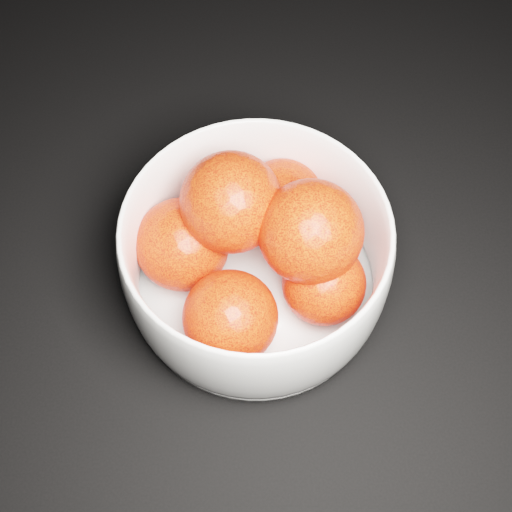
{
  "coord_description": "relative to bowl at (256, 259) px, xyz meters",
  "views": [
    {
      "loc": [
        -0.02,
        -0.13,
        0.56
      ],
      "look_at": [
        0.0,
        0.15,
        0.06
      ],
      "focal_mm": 50.0,
      "sensor_mm": 36.0,
      "label": 1
    }
  ],
  "objects": [
    {
      "name": "ground",
      "position": [
        -0.0,
        -0.15,
        -0.05
      ],
      "size": [
        3.0,
        3.0,
        0.0
      ],
      "primitive_type": "cube",
      "color": "black",
      "rests_on": "ground"
    },
    {
      "name": "orange_pile",
      "position": [
        0.0,
        0.01,
        0.01
      ],
      "size": [
        0.19,
        0.18,
        0.12
      ],
      "color": "#FF280C",
      "rests_on": "bowl"
    },
    {
      "name": "bowl",
      "position": [
        0.0,
        0.0,
        0.0
      ],
      "size": [
        0.22,
        0.22,
        0.11
      ],
      "rotation": [
        0.0,
        0.0,
        0.02
      ],
      "color": "white",
      "rests_on": "ground"
    }
  ]
}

